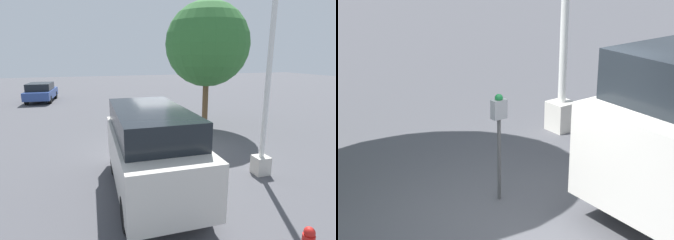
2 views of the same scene
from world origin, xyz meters
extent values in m
plane|color=#4C4C51|center=(0.00, 0.00, 0.00)|extent=(80.00, 80.00, 0.00)
cylinder|color=#4C4C4C|center=(0.18, 0.55, 0.59)|extent=(0.05, 0.05, 1.19)
cube|color=gray|center=(0.18, 0.55, 1.32)|extent=(0.20, 0.11, 0.26)
sphere|color=#14662D|center=(0.18, 0.55, 1.47)|extent=(0.11, 0.11, 0.11)
cube|color=beige|center=(2.71, 2.02, 0.28)|extent=(0.44, 0.44, 0.55)
cylinder|color=black|center=(1.42, -0.51, 0.37)|extent=(0.74, 0.24, 0.73)
camera|label=1|loc=(8.85, -2.80, 3.44)|focal=28.00mm
camera|label=2|loc=(-3.61, -4.58, 3.45)|focal=55.00mm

